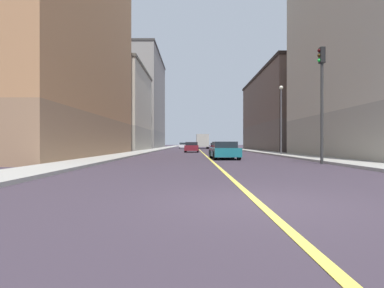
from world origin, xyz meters
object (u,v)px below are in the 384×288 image
object	(u,v)px
building_right_corner	(43,36)
box_truck	(203,141)
building_right_distant	(138,102)
car_white	(184,146)
building_left_mid	(292,113)
street_lamp_left_near	(282,112)
car_blue	(220,149)
car_maroon	(192,147)
car_teal	(225,151)
car_red	(217,146)
building_right_midblock	(111,109)
traffic_light_left_near	(322,89)

from	to	relation	value
building_right_corner	box_truck	size ratio (longest dim) A/B	3.07
building_right_distant	box_truck	world-z (taller)	building_right_distant
box_truck	building_right_corner	bearing A→B (deg)	-111.55
car_white	building_left_mid	bearing A→B (deg)	-50.74
street_lamp_left_near	car_blue	xyz separation A→B (m)	(-5.66, 1.98, -3.51)
building_right_corner	building_right_distant	xyz separation A→B (m)	(0.00, 47.84, 0.45)
building_left_mid	car_blue	distance (m)	23.31
car_maroon	car_teal	distance (m)	17.84
building_left_mid	box_truck	bearing A→B (deg)	129.29
box_truck	car_white	bearing A→B (deg)	129.19
car_red	box_truck	distance (m)	9.78
street_lamp_left_near	car_red	size ratio (longest dim) A/B	1.48
building_right_corner	car_white	xyz separation A→B (m)	(11.10, 44.25, -10.04)
car_blue	box_truck	size ratio (longest dim) A/B	0.53
car_blue	building_right_distant	bearing A→B (deg)	109.89
building_right_distant	car_teal	xyz separation A→B (m)	(15.63, -51.85, -10.49)
building_right_midblock	car_white	distance (m)	24.80
car_white	box_truck	world-z (taller)	box_truck
building_left_mid	traffic_light_left_near	size ratio (longest dim) A/B	3.95
car_maroon	street_lamp_left_near	bearing A→B (deg)	-54.56
building_right_corner	car_white	world-z (taller)	building_right_corner
car_blue	car_teal	distance (m)	7.83
car_blue	building_left_mid	bearing A→B (deg)	54.62
building_left_mid	building_right_corner	xyz separation A→B (m)	(-29.05, -22.29, 4.62)
car_teal	street_lamp_left_near	bearing A→B (deg)	44.45
building_right_distant	box_truck	distance (m)	20.15
car_maroon	building_left_mid	bearing A→B (deg)	28.52
car_teal	car_maroon	bearing A→B (deg)	97.95
street_lamp_left_near	car_red	xyz separation A→B (m)	(-3.84, 27.72, -3.47)
building_left_mid	car_white	world-z (taller)	building_left_mid
building_right_midblock	building_right_distant	distance (m)	25.34
car_blue	box_truck	xyz separation A→B (m)	(-0.53, 35.17, 1.01)
building_right_corner	street_lamp_left_near	size ratio (longest dim) A/B	3.71
traffic_light_left_near	building_right_corner	bearing A→B (deg)	154.63
car_red	car_teal	distance (m)	33.62
car_red	car_blue	distance (m)	25.80
car_white	car_teal	xyz separation A→B (m)	(4.53, -48.26, -0.00)
traffic_light_left_near	car_blue	world-z (taller)	traffic_light_left_near
car_red	box_truck	xyz separation A→B (m)	(-2.35, 9.44, 0.98)
street_lamp_left_near	car_maroon	distance (m)	14.92
building_right_distant	building_right_midblock	bearing A→B (deg)	-90.00
building_right_distant	car_red	world-z (taller)	building_right_distant
car_blue	box_truck	bearing A→B (deg)	90.87
building_left_mid	building_right_distant	world-z (taller)	building_right_distant
building_right_midblock	building_right_distant	world-z (taller)	building_right_distant
car_red	car_blue	world-z (taller)	car_red
car_teal	box_truck	world-z (taller)	box_truck
building_right_midblock	car_blue	world-z (taller)	building_right_midblock
building_right_corner	traffic_light_left_near	xyz separation A→B (m)	(20.57, -9.75, -6.43)
building_left_mid	car_red	xyz separation A→B (m)	(-11.31, 7.25, -5.43)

